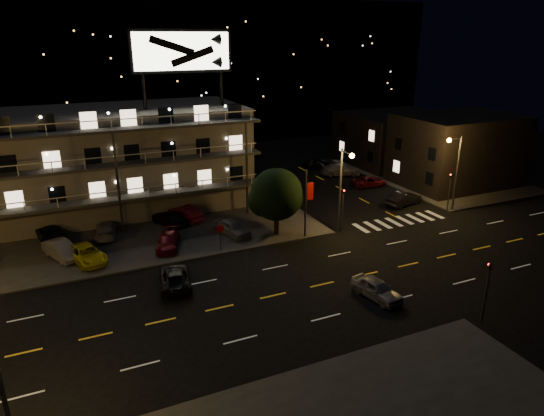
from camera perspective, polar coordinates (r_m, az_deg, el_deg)
name	(u,v)px	position (r m, az deg, el deg)	size (l,w,h in m)	color
ground	(298,290)	(35.79, 3.09, -9.61)	(140.00, 140.00, 0.00)	black
curb_nw	(75,226)	(50.71, -22.12, -1.93)	(44.00, 24.00, 0.15)	#333331
curb_ne	(431,175)	(67.50, 18.18, 3.71)	(16.00, 24.00, 0.15)	#333331
motel	(108,160)	(53.12, -18.74, 5.40)	(28.00, 13.80, 18.10)	gray
side_bldg_front	(457,150)	(63.74, 20.95, 6.38)	(14.06, 10.00, 8.50)	black
side_bldg_back	(395,138)	(72.62, 14.26, 7.95)	(14.06, 12.00, 7.00)	black
hill_backdrop	(97,70)	(96.98, -19.85, 15.04)	(120.00, 25.00, 24.00)	black
streetlight_nc	(343,182)	(44.19, 8.32, 2.99)	(0.44, 1.92, 8.00)	#2D2D30
streetlight_ne	(455,166)	(52.86, 20.75, 4.67)	(1.92, 0.44, 8.00)	#2D2D30
signal_nw	(343,205)	(45.63, 8.33, 0.37)	(0.20, 0.27, 4.60)	#2D2D30
signal_sw	(487,286)	(33.81, 23.99, -8.36)	(0.20, 0.27, 4.60)	#2D2D30
signal_ne	(450,188)	(53.51, 20.19, 2.24)	(0.27, 0.20, 4.60)	#2D2D30
banner_north	(306,202)	(43.37, 4.07, 0.70)	(0.83, 0.16, 6.40)	#2D2D30
stop_sign	(220,233)	(41.14, -6.09, -3.00)	(0.91, 0.11, 2.61)	#2D2D30
tree	(276,196)	(43.55, 0.48, 1.42)	(4.96, 4.77, 6.24)	black
lot_car_1	(61,250)	(43.56, -23.53, -4.51)	(1.50, 4.29, 1.41)	gray
lot_car_2	(86,254)	(42.09, -21.02, -5.09)	(2.16, 4.68, 1.30)	yellow
lot_car_3	(168,241)	(42.74, -12.11, -3.82)	(1.75, 4.30, 1.25)	maroon
lot_car_4	(232,228)	(44.59, -4.71, -2.31)	(1.66, 4.11, 1.40)	gray
lot_car_6	(50,232)	(47.91, -24.66, -2.61)	(2.13, 4.62, 1.28)	black
lot_car_7	(106,229)	(46.68, -18.93, -2.40)	(1.81, 4.46, 1.29)	gray
lot_car_8	(169,218)	(47.78, -12.03, -1.14)	(1.70, 4.23, 1.44)	black
lot_car_9	(184,213)	(48.67, -10.33, -0.60)	(1.58, 4.53, 1.49)	maroon
side_car_0	(404,199)	(54.48, 15.22, 1.05)	(1.57, 4.50, 1.48)	black
side_car_1	(369,181)	(60.55, 11.35, 3.09)	(2.06, 4.47, 1.24)	maroon
side_car_2	(341,170)	(64.79, 8.07, 4.49)	(2.11, 5.19, 1.50)	gray
side_car_3	(316,163)	(68.21, 5.24, 5.34)	(1.68, 4.17, 1.42)	black
road_car_east	(377,289)	(35.26, 12.22, -9.27)	(1.63, 4.04, 1.38)	gray
road_car_west	(175,277)	(36.83, -11.36, -7.93)	(2.20, 4.76, 1.32)	black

